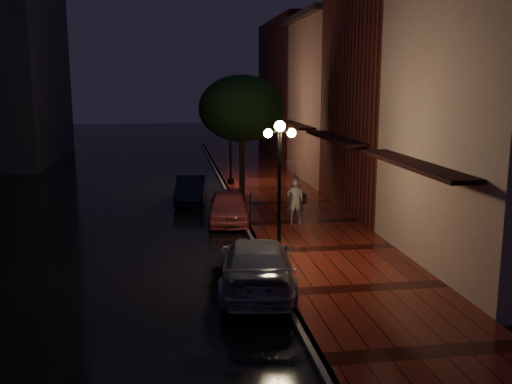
{
  "coord_description": "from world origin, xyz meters",
  "views": [
    {
      "loc": [
        -2.81,
        -21.41,
        5.54
      ],
      "look_at": [
        0.39,
        -0.02,
        1.4
      ],
      "focal_mm": 40.0,
      "sensor_mm": 36.0,
      "label": 1
    }
  ],
  "objects_px": {
    "woman_with_umbrella": "(296,181)",
    "parking_meter": "(250,206)",
    "streetlamp_far": "(230,139)",
    "pink_car": "(228,206)",
    "silver_car": "(257,264)",
    "street_tree": "(242,111)",
    "streetlamp_near": "(279,184)",
    "navy_car": "(191,189)"
  },
  "relations": [
    {
      "from": "silver_car",
      "to": "woman_with_umbrella",
      "type": "xyz_separation_m",
      "value": [
        2.45,
        6.27,
        1.15
      ]
    },
    {
      "from": "street_tree",
      "to": "pink_car",
      "type": "xyz_separation_m",
      "value": [
        -1.21,
        -5.09,
        -3.58
      ]
    },
    {
      "from": "street_tree",
      "to": "silver_car",
      "type": "bearing_deg",
      "value": -95.41
    },
    {
      "from": "streetlamp_far",
      "to": "silver_car",
      "type": "distance_m",
      "value": 15.91
    },
    {
      "from": "navy_car",
      "to": "woman_with_umbrella",
      "type": "bearing_deg",
      "value": -50.52
    },
    {
      "from": "pink_car",
      "to": "silver_car",
      "type": "xyz_separation_m",
      "value": [
        0.0,
        -7.68,
        0.04
      ]
    },
    {
      "from": "streetlamp_far",
      "to": "parking_meter",
      "type": "distance_m",
      "value": 9.3
    },
    {
      "from": "streetlamp_near",
      "to": "silver_car",
      "type": "distance_m",
      "value": 2.76
    },
    {
      "from": "woman_with_umbrella",
      "to": "pink_car",
      "type": "bearing_deg",
      "value": -16.88
    },
    {
      "from": "street_tree",
      "to": "streetlamp_near",
      "type": "bearing_deg",
      "value": -91.35
    },
    {
      "from": "streetlamp_near",
      "to": "silver_car",
      "type": "relative_size",
      "value": 0.89
    },
    {
      "from": "navy_car",
      "to": "streetlamp_far",
      "type": "bearing_deg",
      "value": 64.97
    },
    {
      "from": "streetlamp_far",
      "to": "pink_car",
      "type": "height_order",
      "value": "streetlamp_far"
    },
    {
      "from": "woman_with_umbrella",
      "to": "parking_meter",
      "type": "bearing_deg",
      "value": 0.86
    },
    {
      "from": "navy_car",
      "to": "street_tree",
      "type": "bearing_deg",
      "value": 23.51
    },
    {
      "from": "streetlamp_far",
      "to": "pink_car",
      "type": "relative_size",
      "value": 1.11
    },
    {
      "from": "streetlamp_far",
      "to": "woman_with_umbrella",
      "type": "relative_size",
      "value": 1.67
    },
    {
      "from": "street_tree",
      "to": "silver_car",
      "type": "xyz_separation_m",
      "value": [
        -1.21,
        -12.76,
        -3.54
      ]
    },
    {
      "from": "street_tree",
      "to": "parking_meter",
      "type": "relative_size",
      "value": 4.78
    },
    {
      "from": "streetlamp_near",
      "to": "street_tree",
      "type": "distance_m",
      "value": 11.12
    },
    {
      "from": "streetlamp_far",
      "to": "pink_car",
      "type": "distance_m",
      "value": 8.38
    },
    {
      "from": "pink_car",
      "to": "parking_meter",
      "type": "distance_m",
      "value": 1.3
    },
    {
      "from": "streetlamp_far",
      "to": "navy_car",
      "type": "distance_m",
      "value": 4.87
    },
    {
      "from": "navy_car",
      "to": "streetlamp_near",
      "type": "bearing_deg",
      "value": -71.51
    },
    {
      "from": "street_tree",
      "to": "woman_with_umbrella",
      "type": "distance_m",
      "value": 7.03
    },
    {
      "from": "pink_car",
      "to": "woman_with_umbrella",
      "type": "distance_m",
      "value": 3.07
    },
    {
      "from": "streetlamp_far",
      "to": "navy_car",
      "type": "relative_size",
      "value": 1.13
    },
    {
      "from": "pink_car",
      "to": "woman_with_umbrella",
      "type": "relative_size",
      "value": 1.51
    },
    {
      "from": "streetlamp_far",
      "to": "woman_with_umbrella",
      "type": "height_order",
      "value": "streetlamp_far"
    },
    {
      "from": "pink_car",
      "to": "woman_with_umbrella",
      "type": "height_order",
      "value": "woman_with_umbrella"
    },
    {
      "from": "navy_car",
      "to": "parking_meter",
      "type": "distance_m",
      "value": 5.72
    },
    {
      "from": "streetlamp_near",
      "to": "woman_with_umbrella",
      "type": "distance_m",
      "value": 4.79
    },
    {
      "from": "streetlamp_near",
      "to": "street_tree",
      "type": "xyz_separation_m",
      "value": [
        0.26,
        10.99,
        1.64
      ]
    },
    {
      "from": "navy_car",
      "to": "parking_meter",
      "type": "xyz_separation_m",
      "value": [
        2.08,
        -5.32,
        0.26
      ]
    },
    {
      "from": "woman_with_umbrella",
      "to": "street_tree",
      "type": "bearing_deg",
      "value": -66.16
    },
    {
      "from": "woman_with_umbrella",
      "to": "parking_meter",
      "type": "distance_m",
      "value": 1.99
    },
    {
      "from": "pink_car",
      "to": "parking_meter",
      "type": "bearing_deg",
      "value": -48.81
    },
    {
      "from": "street_tree",
      "to": "woman_with_umbrella",
      "type": "xyz_separation_m",
      "value": [
        1.24,
        -6.5,
        -2.39
      ]
    },
    {
      "from": "silver_car",
      "to": "woman_with_umbrella",
      "type": "distance_m",
      "value": 6.83
    },
    {
      "from": "pink_car",
      "to": "parking_meter",
      "type": "relative_size",
      "value": 3.21
    },
    {
      "from": "navy_car",
      "to": "silver_car",
      "type": "distance_m",
      "value": 12.03
    },
    {
      "from": "streetlamp_far",
      "to": "streetlamp_near",
      "type": "bearing_deg",
      "value": -90.0
    }
  ]
}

